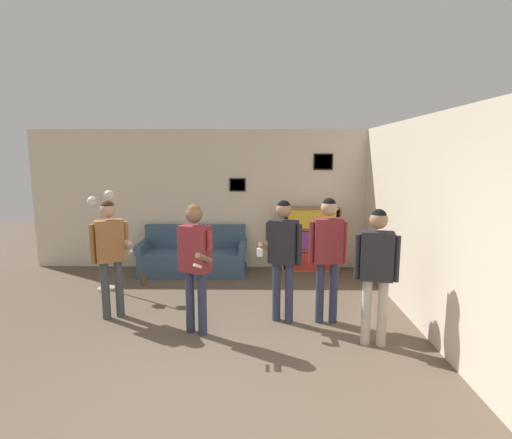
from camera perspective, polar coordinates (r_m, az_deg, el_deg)
The scene contains 12 objects.
ground_plane at distance 3.81m, azimuth -10.02°, elevation -26.33°, with size 20.00×20.00×0.00m, color brown.
wall_back at distance 7.83m, azimuth -3.85°, elevation 2.87°, with size 7.72×0.08×2.70m.
wall_right at distance 5.83m, azimuth 21.38°, elevation 0.08°, with size 0.06×7.09×2.70m.
couch at distance 7.70m, azimuth -8.90°, elevation -5.39°, with size 2.00×0.80×0.87m.
bookshelf at distance 7.77m, azimuth 7.82°, elevation -2.81°, with size 1.09×0.30×1.22m.
floor_lamp at distance 6.93m, azimuth -21.12°, elevation 0.03°, with size 0.45×0.28×1.66m.
person_player_foreground_left at distance 5.70m, azimuth -20.14°, elevation -3.76°, with size 0.59×0.37×1.62m.
person_player_foreground_center at distance 4.92m, azimuth -8.73°, elevation -5.16°, with size 0.46×0.57×1.63m.
person_watcher_holding_cup at distance 5.23m, azimuth 3.89°, elevation -4.15°, with size 0.57×0.36×1.64m.
person_spectator_near_bookshelf at distance 5.28m, azimuth 10.23°, elevation -3.94°, with size 0.50×0.21×1.67m.
person_spectator_far_right at distance 4.78m, azimuth 16.84°, elevation -6.05°, with size 0.49×0.27×1.61m.
bottle_on_floor at distance 7.18m, azimuth -15.81°, elevation -8.24°, with size 0.07×0.07×0.27m.
Camera 1 is at (0.64, -3.04, 2.20)m, focal length 28.00 mm.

